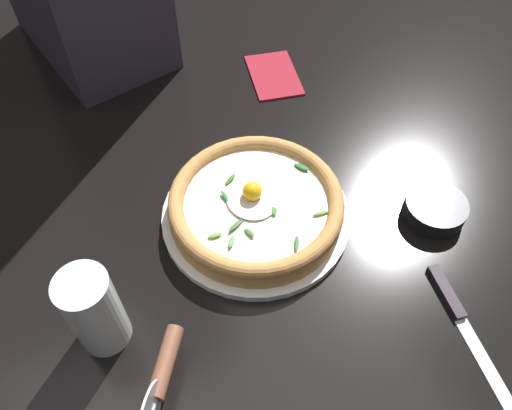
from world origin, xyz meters
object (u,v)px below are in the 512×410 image
(pizza, at_px, (256,204))
(pizza_cutter, at_px, (161,379))
(table_knife, at_px, (461,318))
(folded_napkin, at_px, (274,74))
(side_bowl, at_px, (435,209))
(drinking_glass, at_px, (96,315))

(pizza, xyz_separation_m, pizza_cutter, (0.18, -0.23, 0.01))
(pizza, bearing_deg, table_knife, 29.25)
(table_knife, height_order, folded_napkin, table_knife)
(pizza, distance_m, side_bowl, 0.28)
(side_bowl, distance_m, drinking_glass, 0.52)
(pizza, height_order, table_knife, pizza)
(pizza, distance_m, drinking_glass, 0.28)
(table_knife, bearing_deg, folded_napkin, 175.88)
(pizza, bearing_deg, folded_napkin, 145.14)
(pizza, relative_size, folded_napkin, 1.90)
(pizza, relative_size, side_bowl, 2.78)
(table_knife, height_order, drinking_glass, drinking_glass)
(folded_napkin, bearing_deg, pizza, -34.86)
(side_bowl, bearing_deg, pizza, -117.99)
(pizza, xyz_separation_m, table_knife, (0.28, 0.16, -0.03))
(side_bowl, relative_size, pizza_cutter, 0.78)
(pizza_cutter, distance_m, table_knife, 0.40)
(drinking_glass, xyz_separation_m, folded_napkin, (-0.36, 0.47, -0.05))
(table_knife, relative_size, folded_napkin, 1.68)
(drinking_glass, bearing_deg, pizza, 104.94)
(table_knife, xyz_separation_m, folded_napkin, (-0.57, 0.04, 0.00))
(pizza_cutter, bearing_deg, pizza, 128.00)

